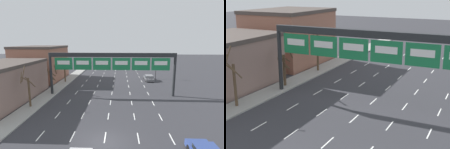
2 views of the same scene
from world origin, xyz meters
The scene contains 6 objects.
lane_dashes centered at (0.00, 13.50, 0.00)m, with size 13.32×67.00×0.01m.
sign_gantry centered at (0.00, 14.69, 6.14)m, with size 21.85×0.70×7.47m.
building_far centered at (-17.84, 27.02, 4.13)m, with size 9.68×12.82×8.24m.
tree_bare_closest centered at (-11.55, 8.42, 2.86)m, with size 2.16×1.81×5.84m.
tree_bare_second centered at (-11.13, 16.12, 2.51)m, with size 1.78×1.76×5.14m.
tree_bare_third centered at (-11.25, 23.98, 3.20)m, with size 1.38×1.58×5.73m.
Camera 2 is at (10.20, -12.76, 11.26)m, focal length 50.00 mm.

